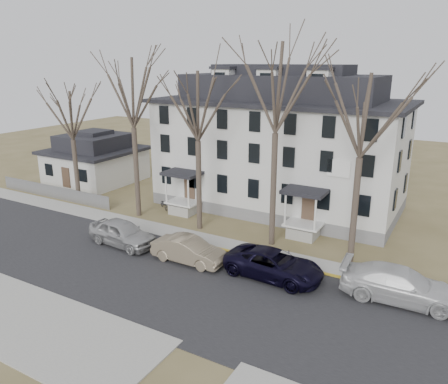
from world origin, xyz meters
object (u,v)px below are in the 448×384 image
Objects in this scene: tree_center at (277,81)px; car_silver at (122,233)px; tree_mid_right at (364,110)px; tree_bungalow at (70,112)px; car_tan at (189,251)px; bicycle_left at (164,205)px; tree_mid_left at (197,101)px; small_house at (96,160)px; tree_far_left at (131,88)px; car_navy at (274,265)px; car_white at (400,286)px; boarding_house at (280,145)px.

car_silver is at bearing -148.89° from tree_center.
tree_center reaches higher than tree_mid_right.
tree_bungalow reaches higher than car_silver.
car_tan reaches higher than bicycle_left.
tree_mid_left is 2.44× the size of car_silver.
car_tan is at bearing -30.44° from small_house.
tree_far_left is 1.27× the size of tree_bungalow.
car_silver is (3.11, -5.36, -9.45)m from tree_far_left.
car_navy is at bearing -23.14° from small_house.
tree_mid_right is (5.50, 0.00, -1.48)m from tree_center.
tree_mid_right is (28.50, -6.20, 7.35)m from small_house.
tree_mid_right is at bearing -63.49° from bicycle_left.
car_white is at bearing -79.73° from car_silver.
tree_bungalow is 11.26m from bicycle_left.
car_navy is 6.95m from car_white.
car_white is (3.50, -3.61, -8.70)m from tree_mid_right.
boarding_house is 3.36× the size of car_white.
boarding_house is at bearing 27.01° from tree_bungalow.
tree_far_left is at bearing 34.80° from car_silver.
bicycle_left is (-16.57, 2.23, -9.17)m from tree_mid_right.
bicycle_left is (-7.68, 7.56, -0.37)m from car_tan.
bicycle_left is (-20.07, 5.83, -0.47)m from car_white.
boarding_house is 1.41× the size of tree_center.
car_tan is at bearing -122.44° from tree_center.
tree_center is 2.50× the size of car_navy.
bicycle_left is (0.93, 2.23, -9.91)m from tree_far_left.
tree_center is 12.07m from car_tan.
small_house is 30.08m from tree_mid_right.
tree_mid_left and tree_mid_right have the same top height.
tree_mid_right is 10.45m from car_navy.
tree_bungalow is (-16.00, -8.15, 2.74)m from boarding_house.
small_house reaches higher than car_tan.
tree_far_left reaches higher than bicycle_left.
tree_mid_left is at bearing 180.00° from tree_center.
tree_mid_right is at bearing -59.32° from car_tan.
tree_far_left is at bearing 57.99° from car_tan.
tree_bungalow is (-24.50, 0.00, -1.48)m from tree_mid_right.
small_house is 33.50m from car_white.
car_silver is 5.50m from car_tan.
tree_center is at bearing 0.00° from tree_mid_left.
tree_mid_right reaches higher than tree_bungalow.
car_tan is at bearing -31.75° from tree_far_left.
tree_mid_left is at bearing 25.86° from car_tan.
small_house is at bearing 55.35° from car_silver.
car_silver is (-2.89, -5.36, -8.71)m from tree_mid_left.
tree_mid_right is 2.16× the size of car_navy.
boarding_house is 3.98× the size of car_silver.
car_silver is (-8.89, -5.36, -10.19)m from tree_center.
tree_bungalow is at bearing -57.16° from small_house.
car_tan is at bearing -18.85° from tree_bungalow.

